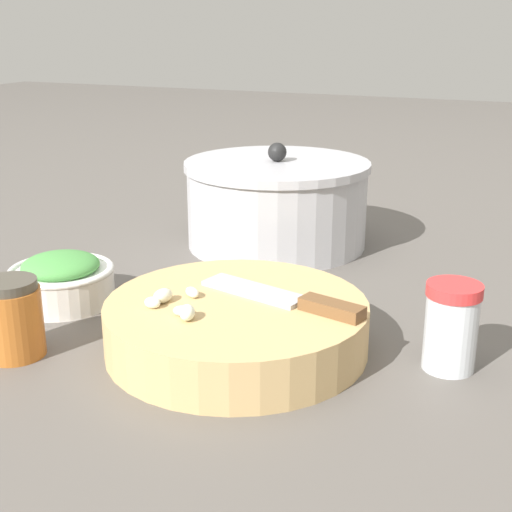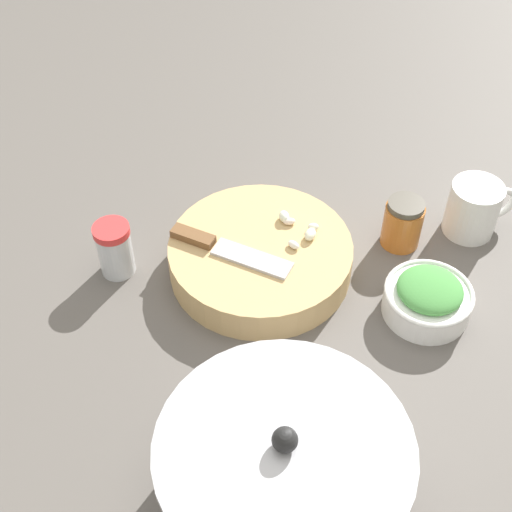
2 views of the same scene
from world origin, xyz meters
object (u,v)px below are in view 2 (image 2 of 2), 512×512
at_px(garlic_cloves, 298,228).
at_px(spice_jar, 115,249).
at_px(chef_knife, 222,247).
at_px(stock_pot, 283,475).
at_px(cutting_board, 260,258).
at_px(coffee_mug, 474,209).
at_px(herb_bowl, 428,298).
at_px(honey_jar, 403,223).

xyz_separation_m(garlic_cloves, spice_jar, (0.26, 0.09, -0.01)).
xyz_separation_m(chef_knife, stock_pot, (-0.15, 0.34, 0.01)).
distance_m(cutting_board, garlic_cloves, 0.07).
relative_size(garlic_cloves, coffee_mug, 0.70).
xyz_separation_m(chef_knife, spice_jar, (0.16, 0.02, -0.01)).
height_order(cutting_board, herb_bowl, herb_bowl).
xyz_separation_m(coffee_mug, stock_pot, (0.21, 0.51, 0.02)).
height_order(spice_jar, honey_jar, spice_jar).
relative_size(chef_knife, spice_jar, 2.10).
bearing_deg(stock_pot, cutting_board, -74.36).
distance_m(honey_jar, stock_pot, 0.47).
relative_size(spice_jar, honey_jar, 1.08).
bearing_deg(honey_jar, stock_pot, 77.39).
bearing_deg(chef_knife, herb_bowl, 101.75).
bearing_deg(coffee_mug, stock_pot, 67.68).
distance_m(spice_jar, stock_pot, 0.44).
relative_size(garlic_cloves, herb_bowl, 0.61).
distance_m(garlic_cloves, spice_jar, 0.27).
distance_m(herb_bowl, honey_jar, 0.14).
bearing_deg(cutting_board, herb_bowl, 172.86).
height_order(chef_knife, stock_pot, stock_pot).
xyz_separation_m(herb_bowl, stock_pot, (0.15, 0.33, 0.04)).
relative_size(cutting_board, honey_jar, 3.33).
xyz_separation_m(spice_jar, coffee_mug, (-0.52, -0.20, -0.00)).
distance_m(coffee_mug, honey_jar, 0.12).
height_order(cutting_board, garlic_cloves, garlic_cloves).
height_order(chef_knife, spice_jar, spice_jar).
distance_m(garlic_cloves, coffee_mug, 0.29).
relative_size(spice_jar, stock_pot, 0.32).
height_order(cutting_board, chef_knife, chef_knife).
height_order(herb_bowl, stock_pot, stock_pot).
xyz_separation_m(spice_jar, honey_jar, (-0.41, -0.15, -0.00)).
height_order(cutting_board, honey_jar, honey_jar).
distance_m(cutting_board, spice_jar, 0.22).
bearing_deg(herb_bowl, coffee_mug, -107.99).
height_order(herb_bowl, spice_jar, spice_jar).
distance_m(spice_jar, coffee_mug, 0.56).
distance_m(cutting_board, chef_knife, 0.07).
relative_size(herb_bowl, honey_jar, 1.54).
distance_m(cutting_board, herb_bowl, 0.25).
distance_m(chef_knife, stock_pot, 0.37).
distance_m(cutting_board, stock_pot, 0.37).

